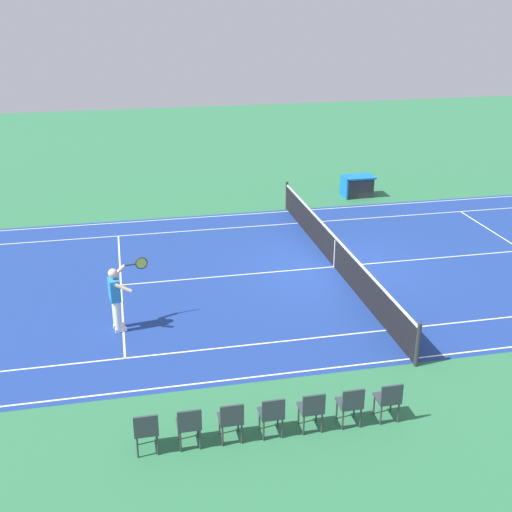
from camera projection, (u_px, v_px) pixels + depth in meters
ground_plane at (334, 267)px, 20.05m from camera, size 60.00×60.00×0.00m
court_slab at (334, 267)px, 20.05m from camera, size 24.20×11.40×0.00m
court_line_markings at (334, 267)px, 20.05m from camera, size 23.85×11.05×0.01m
tennis_net at (335, 252)px, 19.87m from camera, size 0.10×11.70×1.08m
tennis_player_near at (116, 296)px, 16.03m from camera, size 1.01×0.83×1.70m
tennis_ball at (319, 232)px, 22.80m from camera, size 0.07×0.07×0.07m
spectator_chair_0 at (389, 398)px, 12.73m from camera, size 0.44×0.44×0.88m
spectator_chair_1 at (351, 403)px, 12.58m from camera, size 0.44×0.44×0.88m
spectator_chair_2 at (312, 408)px, 12.43m from camera, size 0.44×0.44×0.88m
spectator_chair_3 at (272, 413)px, 12.28m from camera, size 0.44×0.44×0.88m
spectator_chair_4 at (231, 418)px, 12.13m from camera, size 0.44×0.44×0.88m
spectator_chair_5 at (189, 424)px, 11.98m from camera, size 0.44×0.44×0.88m
spectator_chair_6 at (146, 429)px, 11.83m from camera, size 0.44×0.44×0.88m
equipment_cart_tarped at (357, 186)px, 26.69m from camera, size 1.25×0.84×0.85m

